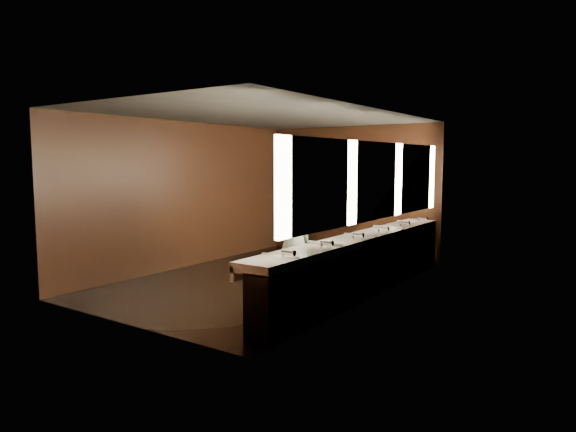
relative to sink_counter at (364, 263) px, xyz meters
name	(u,v)px	position (x,y,z in m)	size (l,w,h in m)	color
floor	(269,279)	(-1.79, 0.00, -0.50)	(6.00, 6.00, 0.00)	black
ceiling	(269,116)	(-1.79, 0.00, 2.30)	(4.00, 6.00, 0.02)	#2D2D2B
wall_back	(351,191)	(-1.79, 3.00, 0.90)	(4.00, 0.02, 2.80)	black
wall_front	(123,214)	(-1.79, -3.00, 0.90)	(4.00, 0.02, 2.80)	black
wall_left	(186,195)	(-3.79, 0.00, 0.90)	(0.02, 6.00, 2.80)	black
wall_right	(377,205)	(0.21, 0.00, 0.90)	(0.02, 6.00, 2.80)	black
sink_counter	(364,263)	(0.00, 0.00, 0.00)	(0.55, 5.40, 1.01)	black
mirror_band	(376,181)	(0.19, 0.00, 1.25)	(0.06, 5.03, 1.15)	#FFEDCB
person	(294,243)	(-0.64, -0.95, 0.38)	(0.64, 0.42, 1.75)	#95D4DF
trash_bin	(342,278)	(-0.22, -0.26, -0.22)	(0.36, 0.36, 0.55)	black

